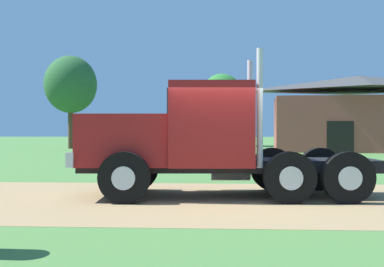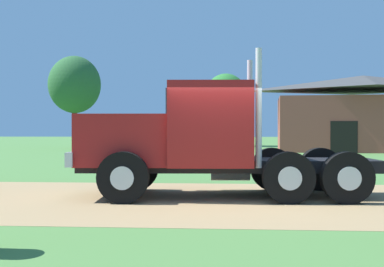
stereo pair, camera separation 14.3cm
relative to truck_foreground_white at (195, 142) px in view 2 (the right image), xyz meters
The scene contains 6 objects.
ground_plane 1.58m from the truck_foreground_white, 37.47° to the right, with size 200.00×200.00×0.00m, color #4D7E3C.
dirt_track 1.58m from the truck_foreground_white, 37.47° to the right, with size 120.00×6.40×0.01m, color #A38458.
truck_foreground_white is the anchor object (origin of this frame).
shed_building 27.05m from the truck_foreground_white, 66.10° to the left, with size 13.46×7.50×5.63m.
tree_left 31.20m from the truck_foreground_white, 113.09° to the left, with size 4.43×4.43×7.91m.
tree_mid 35.71m from the truck_foreground_white, 88.74° to the left, with size 4.29×4.29×7.14m.
Camera 2 is at (0.01, -10.76, 1.58)m, focal length 44.41 mm.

